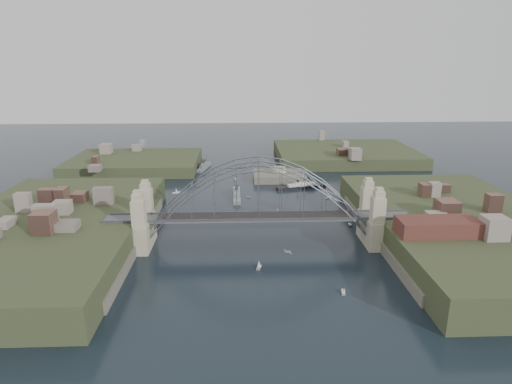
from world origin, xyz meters
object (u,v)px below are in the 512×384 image
object	(u,v)px
naval_cruiser_near	(237,195)
ocean_liner	(301,187)
fort_island	(279,180)
wharf_shed	(438,227)
bridge	(259,203)
naval_cruiser_far	(204,167)

from	to	relation	value
naval_cruiser_near	ocean_liner	distance (m)	27.95
fort_island	wharf_shed	world-z (taller)	wharf_shed
bridge	naval_cruiser_far	bearing A→B (deg)	103.46
bridge	ocean_liner	size ratio (longest dim) A/B	4.09
ocean_liner	bridge	bearing A→B (deg)	-109.43
fort_island	ocean_liner	world-z (taller)	fort_island
wharf_shed	naval_cruiser_near	size ratio (longest dim) A/B	1.01
fort_island	wharf_shed	size ratio (longest dim) A/B	1.10
naval_cruiser_near	fort_island	bearing A→B (deg)	53.74
fort_island	naval_cruiser_far	world-z (taller)	fort_island
naval_cruiser_near	naval_cruiser_far	bearing A→B (deg)	108.74
wharf_shed	ocean_liner	bearing A→B (deg)	109.24
ocean_liner	fort_island	bearing A→B (deg)	118.23
fort_island	ocean_liner	size ratio (longest dim) A/B	1.07
fort_island	wharf_shed	bearing A→B (deg)	-69.15
fort_island	naval_cruiser_far	size ratio (longest dim) A/B	1.27
bridge	wharf_shed	size ratio (longest dim) A/B	4.20
bridge	naval_cruiser_near	world-z (taller)	bridge
bridge	naval_cruiser_far	size ratio (longest dim) A/B	4.87
wharf_shed	fort_island	bearing A→B (deg)	110.85
wharf_shed	naval_cruiser_far	distance (m)	124.43
wharf_shed	ocean_liner	world-z (taller)	wharf_shed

